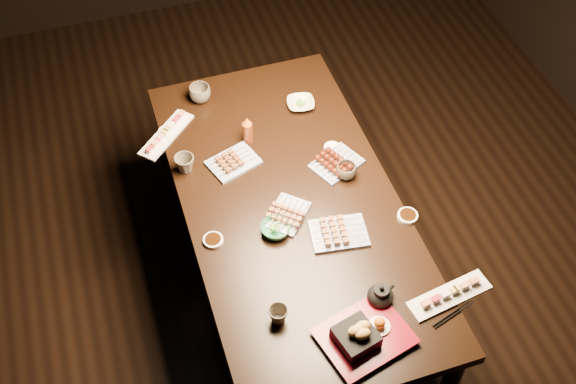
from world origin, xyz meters
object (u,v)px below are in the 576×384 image
at_px(teacup_near_left, 278,315).
at_px(teapot, 381,294).
at_px(sushi_platter_far, 166,133).
at_px(yakitori_plate_right, 339,230).
at_px(condiment_bottle, 247,129).
at_px(teacup_far_left, 185,164).
at_px(yakitori_plate_center, 287,212).
at_px(teacup_far_right, 200,94).
at_px(teacup_mid_right, 346,171).
at_px(sushi_platter_near, 450,293).
at_px(edamame_bowl_cream, 301,104).
at_px(tempura_tray, 366,331).
at_px(yakitori_plate_left, 233,159).
at_px(dining_table, 291,254).
at_px(edamame_bowl_green, 276,229).

relative_size(teacup_near_left, teapot, 0.63).
bearing_deg(teapot, sushi_platter_far, 98.24).
height_order(sushi_platter_far, yakitori_plate_right, yakitori_plate_right).
bearing_deg(condiment_bottle, teacup_far_left, -163.91).
bearing_deg(sushi_platter_far, teacup_far_left, 54.94).
bearing_deg(yakitori_plate_center, yakitori_plate_right, -90.53).
bearing_deg(teacup_far_right, teacup_mid_right, -53.95).
relative_size(sushi_platter_near, yakitori_plate_right, 1.48).
height_order(edamame_bowl_cream, tempura_tray, tempura_tray).
xyz_separation_m(sushi_platter_far, teacup_far_right, (0.21, 0.19, 0.02)).
bearing_deg(teacup_mid_right, tempura_tray, -106.04).
bearing_deg(yakitori_plate_left, yakitori_plate_right, -77.94).
relative_size(sushi_platter_near, teapot, 2.83).
xyz_separation_m(dining_table, tempura_tray, (0.06, -0.69, 0.43)).
xyz_separation_m(edamame_bowl_green, teapot, (0.28, -0.44, 0.03)).
bearing_deg(teacup_far_right, edamame_bowl_cream, -23.37).
xyz_separation_m(teacup_far_right, teapot, (0.39, -1.32, 0.01)).
relative_size(dining_table, tempura_tray, 5.60).
bearing_deg(edamame_bowl_green, edamame_bowl_cream, 63.55).
distance_m(sushi_platter_far, edamame_bowl_green, 0.76).
distance_m(tempura_tray, teacup_near_left, 0.33).
xyz_separation_m(dining_table, teacup_near_left, (-0.22, -0.52, 0.41)).
bearing_deg(sushi_platter_near, yakitori_plate_center, 120.80).
relative_size(sushi_platter_near, condiment_bottle, 2.41).
height_order(dining_table, teacup_far_right, teacup_far_right).
distance_m(yakitori_plate_left, edamame_bowl_cream, 0.48).
bearing_deg(yakitori_plate_center, teacup_far_right, 54.86).
bearing_deg(edamame_bowl_green, teacup_near_left, -105.93).
xyz_separation_m(sushi_platter_near, yakitori_plate_center, (-0.47, 0.57, 0.00)).
bearing_deg(sushi_platter_near, teacup_mid_right, 93.88).
distance_m(sushi_platter_near, edamame_bowl_cream, 1.20).
height_order(tempura_tray, condiment_bottle, condiment_bottle).
height_order(yakitori_plate_left, teapot, teapot).
height_order(yakitori_plate_left, teacup_near_left, teacup_near_left).
bearing_deg(sushi_platter_near, teapot, 157.96).
bearing_deg(teacup_far_right, yakitori_plate_right, -70.03).
bearing_deg(teacup_far_right, teapot, -73.58).
bearing_deg(yakitori_plate_right, teacup_far_right, 118.15).
height_order(yakitori_plate_right, edamame_bowl_cream, yakitori_plate_right).
relative_size(yakitori_plate_center, teacup_near_left, 2.58).
xyz_separation_m(tempura_tray, teacup_near_left, (-0.28, 0.17, -0.02)).
xyz_separation_m(sushi_platter_near, teapot, (-0.27, 0.06, 0.03)).
distance_m(yakitori_plate_center, yakitori_plate_left, 0.38).
xyz_separation_m(yakitori_plate_center, teapot, (0.21, -0.51, 0.03)).
height_order(yakitori_plate_right, teacup_near_left, teacup_near_left).
distance_m(edamame_bowl_cream, teacup_near_left, 1.17).
height_order(dining_table, teacup_near_left, teacup_near_left).
bearing_deg(edamame_bowl_green, yakitori_plate_center, 42.94).
bearing_deg(teacup_mid_right, edamame_bowl_green, -153.09).
relative_size(dining_table, yakitori_plate_left, 8.35).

